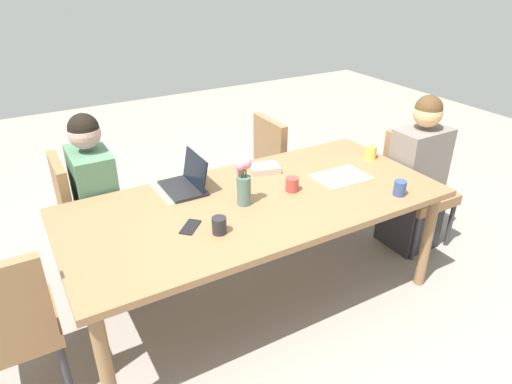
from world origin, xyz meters
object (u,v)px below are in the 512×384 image
object	(u,v)px
dining_table	(256,209)
chair_head_right_left_far	(7,324)
flower_vase	(244,181)
phone_black	(190,227)
coffee_mug_near_right	(371,152)
coffee_mug_centre_right	(219,225)
person_near_left_mid	(98,210)
chair_near_left_mid	(86,212)
laptop_near_left_mid	(186,182)
chair_near_right_near	(281,163)
book_red_cover	(264,168)
coffee_mug_near_left	(400,188)
coffee_mug_centre_left	(292,184)
chair_head_left_left_near	(413,181)
person_head_left_left_near	(415,183)

from	to	relation	value
dining_table	chair_head_right_left_far	bearing A→B (deg)	3.74
flower_vase	phone_black	world-z (taller)	flower_vase
dining_table	flower_vase	world-z (taller)	flower_vase
coffee_mug_near_right	coffee_mug_centre_right	xyz separation A→B (m)	(1.37, 0.35, -0.00)
person_near_left_mid	chair_head_right_left_far	distance (m)	1.05
chair_near_left_mid	coffee_mug_centre_right	size ratio (longest dim) A/B	9.83
flower_vase	laptop_near_left_mid	world-z (taller)	flower_vase
chair_near_right_near	book_red_cover	world-z (taller)	chair_near_right_near
chair_head_right_left_far	chair_near_left_mid	bearing A→B (deg)	-121.29
chair_near_right_near	coffee_mug_near_left	world-z (taller)	chair_near_right_near
dining_table	coffee_mug_centre_left	world-z (taller)	coffee_mug_centre_left
chair_near_left_mid	coffee_mug_centre_right	bearing A→B (deg)	116.34
dining_table	coffee_mug_near_left	size ratio (longest dim) A/B	24.54
chair_near_right_near	coffee_mug_near_left	xyz separation A→B (m)	(-0.06, 1.22, 0.29)
coffee_mug_near_left	book_red_cover	xyz separation A→B (m)	(0.54, -0.70, -0.02)
flower_vase	chair_head_right_left_far	bearing A→B (deg)	3.49
laptop_near_left_mid	chair_near_right_near	bearing A→B (deg)	-154.43
chair_head_left_left_near	chair_head_right_left_far	world-z (taller)	same
person_head_left_left_near	chair_head_left_left_near	bearing A→B (deg)	-128.76
person_head_left_left_near	coffee_mug_near_right	bearing A→B (deg)	-24.62
chair_head_left_left_near	coffee_mug_centre_right	size ratio (longest dim) A/B	9.83
person_near_left_mid	flower_vase	size ratio (longest dim) A/B	4.07
chair_head_left_left_near	person_head_left_left_near	xyz separation A→B (m)	(0.06, 0.07, 0.03)
chair_head_right_left_far	coffee_mug_near_left	xyz separation A→B (m)	(-2.20, 0.29, 0.29)
coffee_mug_near_right	book_red_cover	distance (m)	0.80
flower_vase	book_red_cover	size ratio (longest dim) A/B	1.47
dining_table	person_head_left_left_near	xyz separation A→B (m)	(-1.36, 0.03, -0.15)
coffee_mug_near_right	chair_near_right_near	bearing A→B (deg)	-66.95
phone_black	person_head_left_left_near	bearing A→B (deg)	136.18
dining_table	flower_vase	xyz separation A→B (m)	(0.09, 0.01, 0.22)
flower_vase	dining_table	bearing A→B (deg)	-172.55
person_head_left_left_near	flower_vase	xyz separation A→B (m)	(1.45, -0.02, 0.37)
chair_near_right_near	person_head_left_left_near	bearing A→B (deg)	126.72
coffee_mug_centre_left	coffee_mug_near_left	bearing A→B (deg)	145.02
phone_black	laptop_near_left_mid	bearing A→B (deg)	-156.24
person_near_left_mid	coffee_mug_near_right	size ratio (longest dim) A/B	12.79
coffee_mug_centre_left	coffee_mug_centre_right	world-z (taller)	coffee_mug_centre_right
coffee_mug_near_right	coffee_mug_centre_right	world-z (taller)	coffee_mug_near_right
dining_table	coffee_mug_centre_left	distance (m)	0.27
laptop_near_left_mid	coffee_mug_near_right	distance (m)	1.34
coffee_mug_centre_left	coffee_mug_centre_right	size ratio (longest dim) A/B	0.96
flower_vase	coffee_mug_near_left	size ratio (longest dim) A/B	3.16
flower_vase	laptop_near_left_mid	size ratio (longest dim) A/B	0.92
chair_head_left_left_near	person_head_left_left_near	bearing A→B (deg)	51.24
flower_vase	book_red_cover	world-z (taller)	flower_vase
person_head_left_left_near	phone_black	size ratio (longest dim) A/B	7.97
coffee_mug_near_left	person_near_left_mid	bearing A→B (deg)	-35.83
flower_vase	coffee_mug_near_right	world-z (taller)	flower_vase
coffee_mug_centre_left	book_red_cover	bearing A→B (deg)	-89.58
coffee_mug_centre_left	coffee_mug_centre_right	bearing A→B (deg)	19.31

